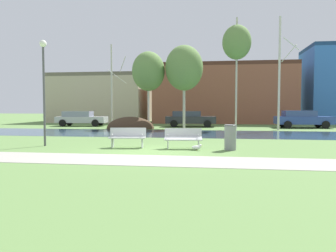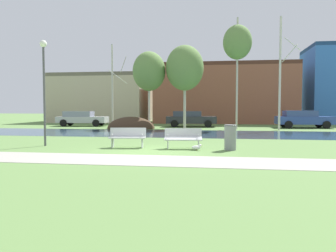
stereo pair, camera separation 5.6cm
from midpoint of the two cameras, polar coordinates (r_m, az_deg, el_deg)
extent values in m
plane|color=#5B7F42|center=(23.66, 1.81, -1.15)|extent=(120.00, 120.00, 0.00)
cube|color=#9E998E|center=(11.73, -5.38, -5.61)|extent=(60.00, 2.35, 0.01)
cube|color=#2D475B|center=(23.12, 1.65, -1.24)|extent=(80.00, 6.64, 0.01)
ellipsoid|color=#423021|center=(28.41, -6.30, -0.43)|extent=(3.91, 3.55, 1.96)
cube|color=#B2B5B7|center=(15.14, -6.89, -1.93)|extent=(1.65, 0.67, 0.05)
cube|color=#B2B5B7|center=(15.40, -6.74, -1.02)|extent=(1.60, 0.28, 0.40)
cube|color=#B2B5B7|center=(15.34, -9.27, -2.73)|extent=(0.09, 0.43, 0.45)
cube|color=#B2B5B7|center=(15.14, -4.39, -2.77)|extent=(0.09, 0.43, 0.45)
cylinder|color=#B2B5B7|center=(15.26, -9.31, -1.38)|extent=(0.08, 0.28, 0.04)
cylinder|color=#B2B5B7|center=(15.07, -4.41, -1.40)|extent=(0.08, 0.28, 0.04)
cube|color=#B2B5B7|center=(14.68, 2.43, -2.07)|extent=(1.65, 0.67, 0.15)
cube|color=#B2B5B7|center=(14.94, 2.42, -1.13)|extent=(1.60, 0.28, 0.40)
cube|color=#B2B5B7|center=(14.76, -0.12, -2.91)|extent=(0.09, 0.43, 0.45)
cube|color=#B2B5B7|center=(14.78, 4.97, -2.92)|extent=(0.09, 0.43, 0.45)
cylinder|color=#B2B5B7|center=(14.69, -0.13, -1.51)|extent=(0.08, 0.28, 0.04)
cylinder|color=#B2B5B7|center=(14.71, 4.99, -1.52)|extent=(0.08, 0.28, 0.04)
cylinder|color=gray|center=(14.51, 10.18, -1.87)|extent=(0.49, 0.49, 1.06)
torus|color=#494A4C|center=(14.47, 10.20, 0.09)|extent=(0.51, 0.51, 0.04)
ellipsoid|color=white|center=(14.23, 4.59, -3.58)|extent=(0.38, 0.17, 0.17)
sphere|color=white|center=(14.21, 5.28, -3.25)|extent=(0.12, 0.12, 0.12)
cone|color=gold|center=(14.21, 5.54, -3.25)|extent=(0.07, 0.04, 0.04)
cylinder|color=gold|center=(14.21, 4.66, -3.88)|extent=(0.01, 0.01, 0.10)
cylinder|color=gold|center=(14.27, 4.68, -3.84)|extent=(0.01, 0.01, 0.10)
cylinder|color=#4C4C51|center=(16.73, -19.94, 4.57)|extent=(0.10, 0.10, 4.50)
sphere|color=white|center=(16.97, -20.10, 12.70)|extent=(0.32, 0.32, 0.32)
cylinder|color=beige|center=(30.34, -9.37, 6.55)|extent=(0.15, 0.15, 7.17)
cylinder|color=beige|center=(30.81, -7.59, 10.08)|extent=(0.96, 1.37, 1.26)
cylinder|color=beige|center=(29.47, -8.49, 8.09)|extent=(1.32, 1.29, 1.13)
cylinder|color=beige|center=(29.33, -3.31, 5.70)|extent=(0.18, 0.18, 6.15)
ellipsoid|color=#668947|center=(29.45, -3.32, 9.05)|extent=(2.77, 2.77, 3.32)
cylinder|color=#BCB7A8|center=(28.88, 2.62, 6.03)|extent=(0.22, 0.22, 6.44)
ellipsoid|color=#668947|center=(29.03, 2.63, 9.59)|extent=(3.14, 3.14, 3.77)
cylinder|color=#BCB7A8|center=(28.57, 11.22, 8.52)|extent=(0.15, 0.15, 8.94)
ellipsoid|color=#668947|center=(28.91, 11.27, 13.46)|extent=(2.30, 2.30, 2.77)
cylinder|color=beige|center=(27.87, 17.91, 8.26)|extent=(0.17, 0.17, 8.65)
cylinder|color=beige|center=(28.71, 19.36, 11.29)|extent=(0.92, 1.31, 1.17)
cylinder|color=beige|center=(27.55, 19.74, 12.72)|extent=(1.44, 1.40, 0.76)
cube|color=#B2B5BC|center=(32.98, -14.14, 1.04)|extent=(4.70, 2.03, 0.56)
cube|color=gray|center=(33.09, -14.75, 1.95)|extent=(2.67, 1.68, 0.50)
cylinder|color=black|center=(33.36, -11.20, 0.62)|extent=(0.65, 0.27, 0.64)
cylinder|color=black|center=(31.73, -12.03, 0.47)|extent=(0.65, 0.27, 0.64)
cylinder|color=black|center=(34.30, -16.07, 0.62)|extent=(0.65, 0.27, 0.64)
cylinder|color=black|center=(32.72, -17.12, 0.48)|extent=(0.65, 0.27, 0.64)
cube|color=#282B30|center=(30.79, 3.73, 1.04)|extent=(4.54, 2.13, 0.62)
cube|color=#2F3648|center=(30.78, 3.08, 2.05)|extent=(2.58, 1.77, 0.46)
cylinder|color=black|center=(31.73, 6.38, 0.53)|extent=(0.65, 0.27, 0.64)
cylinder|color=black|center=(29.92, 6.50, 0.36)|extent=(0.65, 0.27, 0.64)
cylinder|color=black|center=(31.76, 1.12, 0.55)|extent=(0.65, 0.27, 0.64)
cylinder|color=black|center=(29.96, 0.92, 0.39)|extent=(0.65, 0.27, 0.64)
cube|color=#2D4793|center=(31.28, 21.48, 0.88)|extent=(4.72, 2.09, 0.66)
cube|color=#32457F|center=(31.16, 20.85, 1.95)|extent=(2.68, 1.73, 0.50)
cylinder|color=black|center=(32.60, 23.57, 0.35)|extent=(0.65, 0.27, 0.64)
cylinder|color=black|center=(30.95, 24.63, 0.18)|extent=(0.65, 0.27, 0.64)
cylinder|color=black|center=(31.74, 18.38, 0.38)|extent=(0.65, 0.27, 0.64)
cylinder|color=black|center=(30.04, 19.18, 0.22)|extent=(0.65, 0.27, 0.64)
cube|color=#BCAD8E|center=(42.21, -10.63, 4.21)|extent=(10.68, 8.83, 5.14)
cube|color=#675F4E|center=(42.35, -10.67, 7.96)|extent=(10.68, 8.83, 0.40)
cube|color=brown|center=(39.46, 9.17, 4.98)|extent=(15.13, 7.24, 6.08)
cube|color=#4E2C21|center=(39.69, 9.21, 9.66)|extent=(15.13, 7.24, 0.40)
camera|label=1|loc=(0.03, -90.11, -0.01)|focal=36.77mm
camera|label=2|loc=(0.03, 89.89, 0.01)|focal=36.77mm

